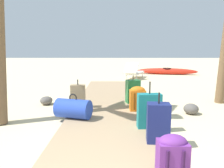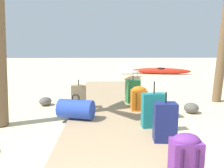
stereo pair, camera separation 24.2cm
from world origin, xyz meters
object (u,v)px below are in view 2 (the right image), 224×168
(backpack_purple, at_px, (186,155))
(suitcase_navy, at_px, (165,122))
(duffel_bag_blue, at_px, (76,109))
(lounge_chair, at_px, (129,72))
(suitcase_teal, at_px, (154,110))
(suitcase_green, at_px, (133,91))
(suitcase_tan, at_px, (79,96))
(kayak, at_px, (161,71))
(backpack_orange, at_px, (139,98))

(backpack_purple, bearing_deg, suitcase_navy, 87.20)
(duffel_bag_blue, height_order, lounge_chair, lounge_chair)
(duffel_bag_blue, height_order, suitcase_teal, suitcase_teal)
(backpack_purple, relative_size, lounge_chair, 0.29)
(suitcase_green, bearing_deg, lounge_chair, 84.31)
(suitcase_tan, bearing_deg, suitcase_teal, -42.15)
(suitcase_navy, bearing_deg, duffel_bag_blue, 142.49)
(suitcase_green, distance_m, suitcase_teal, 1.76)
(backpack_purple, xyz_separation_m, suitcase_teal, (0.01, 1.52, 0.04))
(lounge_chair, xyz_separation_m, kayak, (2.02, 1.75, -0.15))
(suitcase_green, height_order, lounge_chair, lounge_chair)
(suitcase_navy, bearing_deg, backpack_purple, -92.80)
(duffel_bag_blue, height_order, suitcase_tan, suitcase_tan)
(suitcase_navy, height_order, lounge_chair, suitcase_navy)
(suitcase_green, distance_m, lounge_chair, 5.13)
(backpack_purple, height_order, suitcase_tan, suitcase_tan)
(suitcase_teal, xyz_separation_m, lounge_chair, (0.39, 6.86, -0.05))
(suitcase_green, bearing_deg, duffel_bag_blue, -135.67)
(backpack_orange, bearing_deg, backpack_purple, -88.46)
(suitcase_navy, distance_m, lounge_chair, 7.46)
(backpack_purple, height_order, suitcase_navy, suitcase_navy)
(backpack_purple, bearing_deg, suitcase_teal, 89.55)
(suitcase_teal, bearing_deg, duffel_bag_blue, 159.85)
(suitcase_navy, relative_size, kayak, 0.22)
(backpack_orange, distance_m, suitcase_teal, 1.06)
(suitcase_green, distance_m, suitcase_tan, 1.38)
(suitcase_teal, bearing_deg, kayak, 74.41)
(suitcase_green, bearing_deg, kayak, 69.77)
(backpack_purple, relative_size, suitcase_tan, 0.75)
(kayak, bearing_deg, lounge_chair, -139.08)
(duffel_bag_blue, bearing_deg, suitcase_tan, 92.03)
(lounge_chair, bearing_deg, suitcase_navy, -92.71)
(suitcase_tan, relative_size, lounge_chair, 0.39)
(backpack_purple, xyz_separation_m, suitcase_tan, (-1.41, 2.81, 0.01))
(suitcase_navy, bearing_deg, suitcase_tan, 127.88)
(suitcase_green, bearing_deg, backpack_purple, -88.06)
(suitcase_tan, bearing_deg, backpack_orange, -9.67)
(duffel_bag_blue, relative_size, suitcase_navy, 1.03)
(suitcase_green, height_order, suitcase_navy, suitcase_navy)
(duffel_bag_blue, height_order, kayak, duffel_bag_blue)
(duffel_bag_blue, xyz_separation_m, kayak, (3.80, 8.10, -0.09))
(kayak, bearing_deg, backpack_orange, -108.21)
(suitcase_green, relative_size, suitcase_tan, 1.04)
(duffel_bag_blue, relative_size, kayak, 0.22)
(suitcase_teal, distance_m, lounge_chair, 6.87)
(backpack_orange, distance_m, suitcase_tan, 1.36)
(backpack_purple, xyz_separation_m, kayak, (2.42, 10.13, -0.16))
(duffel_bag_blue, bearing_deg, suitcase_teal, -20.15)
(suitcase_tan, height_order, lounge_chair, lounge_chair)
(backpack_purple, distance_m, backpack_orange, 2.58)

